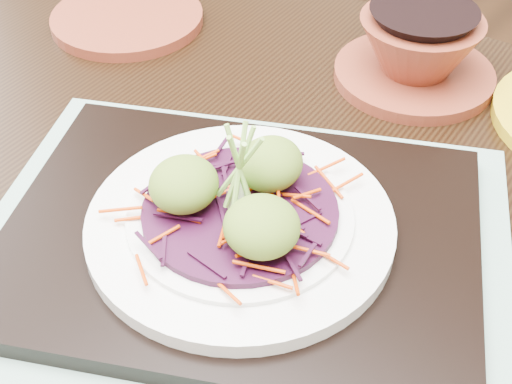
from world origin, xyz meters
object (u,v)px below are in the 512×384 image
Objects in this scene: terracotta_side_plate at (127,18)px; water_glass at (399,12)px; serving_tray at (241,237)px; white_plate at (240,223)px; terracotta_bowl_set at (417,53)px; dining_table at (288,273)px.

water_glass reaches higher than terracotta_side_plate.
white_plate is (0.00, 0.00, 0.02)m from serving_tray.
white_plate is 0.40m from terracotta_side_plate.
serving_tray is 4.35× the size of water_glass.
terracotta_side_plate is 0.34m from terracotta_bowl_set.
terracotta_bowl_set is at bearing 91.81° from white_plate.
water_glass reaches higher than serving_tray.
terracotta_bowl_set reaches higher than dining_table.
terracotta_side_plate is 0.80× the size of terracotta_bowl_set.
white_plate is at bearing -80.47° from water_glass.
serving_tray is (-0.00, -0.07, 0.10)m from dining_table.
white_plate is at bearing -31.30° from terracotta_side_plate.
terracotta_bowl_set is at bearing -43.66° from water_glass.
terracotta_bowl_set is (-0.01, 0.31, 0.00)m from white_plate.
white_plate is 1.34× the size of terracotta_side_plate.
dining_table is at bearing -78.10° from water_glass.
water_glass reaches higher than terracotta_bowl_set.
terracotta_side_plate is 0.32m from water_glass.
white_plate is at bearing -94.95° from dining_table.
serving_tray is 2.07× the size of terracotta_side_plate.
terracotta_side_plate reaches higher than dining_table.
terracotta_bowl_set is (-0.01, 0.31, 0.02)m from serving_tray.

